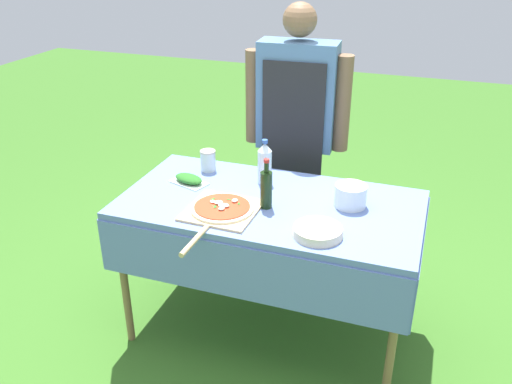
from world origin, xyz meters
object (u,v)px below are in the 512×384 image
(prep_table, at_px, (270,216))
(herb_container, at_px, (189,179))
(oil_bottle, at_px, (266,189))
(plate_stack, at_px, (318,231))
(mixing_tub, at_px, (351,196))
(water_bottle, at_px, (265,163))
(sauce_jar, at_px, (208,162))
(person_cook, at_px, (296,122))
(pizza_on_peel, at_px, (221,210))

(prep_table, xyz_separation_m, herb_container, (-0.47, 0.06, 0.10))
(prep_table, distance_m, oil_bottle, 0.19)
(plate_stack, bearing_deg, herb_container, 158.73)
(mixing_tub, bearing_deg, water_bottle, 166.73)
(prep_table, height_order, mixing_tub, mixing_tub)
(water_bottle, bearing_deg, plate_stack, -48.15)
(water_bottle, bearing_deg, oil_bottle, -70.45)
(herb_container, xyz_separation_m, sauce_jar, (0.03, 0.19, 0.03))
(person_cook, xyz_separation_m, water_bottle, (-0.03, -0.49, -0.07))
(person_cook, xyz_separation_m, oil_bottle, (0.06, -0.76, -0.08))
(sauce_jar, bearing_deg, mixing_tub, -11.04)
(person_cook, height_order, herb_container, person_cook)
(water_bottle, bearing_deg, pizza_on_peel, -103.08)
(person_cook, relative_size, water_bottle, 6.86)
(water_bottle, bearing_deg, sauce_jar, 172.09)
(prep_table, bearing_deg, water_bottle, 115.59)
(pizza_on_peel, relative_size, plate_stack, 2.65)
(person_cook, bearing_deg, prep_table, 92.01)
(herb_container, bearing_deg, mixing_tub, 1.85)
(prep_table, height_order, person_cook, person_cook)
(plate_stack, bearing_deg, pizza_on_peel, 173.70)
(pizza_on_peel, distance_m, herb_container, 0.38)
(pizza_on_peel, height_order, herb_container, same)
(pizza_on_peel, relative_size, sauce_jar, 5.04)
(prep_table, height_order, water_bottle, water_bottle)
(water_bottle, distance_m, sauce_jar, 0.35)
(oil_bottle, distance_m, herb_container, 0.49)
(prep_table, height_order, pizza_on_peel, pizza_on_peel)
(mixing_tub, height_order, sauce_jar, sauce_jar)
(person_cook, xyz_separation_m, sauce_jar, (-0.38, -0.45, -0.13))
(plate_stack, height_order, sauce_jar, sauce_jar)
(person_cook, height_order, oil_bottle, person_cook)
(pizza_on_peel, xyz_separation_m, plate_stack, (0.48, -0.05, 0.01))
(prep_table, distance_m, sauce_jar, 0.52)
(prep_table, xyz_separation_m, oil_bottle, (-0.00, -0.06, 0.18))
(mixing_tub, bearing_deg, herb_container, -178.15)
(person_cook, distance_m, sauce_jar, 0.60)
(pizza_on_peel, height_order, mixing_tub, mixing_tub)
(pizza_on_peel, bearing_deg, herb_container, 140.60)
(water_bottle, relative_size, plate_stack, 1.09)
(person_cook, xyz_separation_m, mixing_tub, (0.44, -0.61, -0.13))
(person_cook, distance_m, water_bottle, 0.50)
(person_cook, bearing_deg, pizza_on_peel, 78.91)
(herb_container, bearing_deg, sauce_jar, 80.88)
(plate_stack, bearing_deg, sauce_jar, 146.60)
(water_bottle, height_order, sauce_jar, water_bottle)
(plate_stack, bearing_deg, mixing_tub, 75.82)
(prep_table, bearing_deg, oil_bottle, -92.12)
(plate_stack, xyz_separation_m, sauce_jar, (-0.74, 0.49, 0.03))
(person_cook, distance_m, plate_stack, 1.01)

